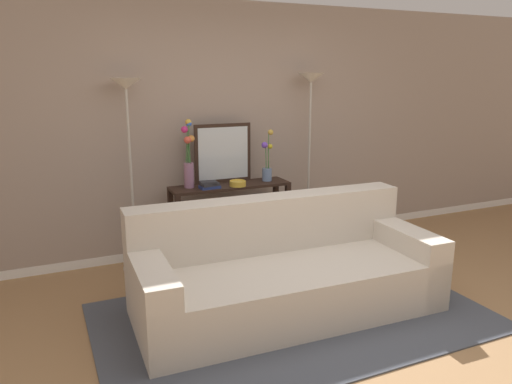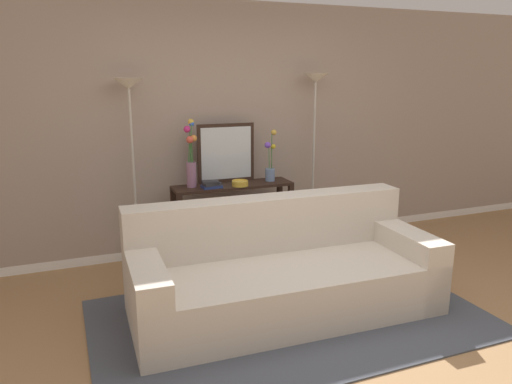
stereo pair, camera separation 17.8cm
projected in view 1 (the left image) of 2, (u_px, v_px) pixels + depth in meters
ground_plane at (349, 349)px, 3.46m from camera, size 16.00×16.00×0.02m
back_wall at (227, 129)px, 5.25m from camera, size 12.00×0.15×2.60m
area_rug at (294, 317)px, 3.89m from camera, size 3.03×1.80×0.01m
couch at (285, 274)px, 3.97m from camera, size 2.44×1.07×0.88m
console_table at (231, 208)px, 5.02m from camera, size 1.22×0.33×0.79m
floor_lamp_left at (128, 122)px, 4.52m from camera, size 0.28×0.28×1.84m
floor_lamp_right at (310, 111)px, 5.28m from camera, size 0.28×0.28×1.89m
wall_mirror at (223, 153)px, 5.00m from camera, size 0.60×0.02×0.60m
vase_tall_flowers at (189, 160)px, 4.77m from camera, size 0.12×0.13×0.67m
vase_short_flowers at (267, 164)px, 5.10m from camera, size 0.13×0.10×0.54m
fruit_bowl at (238, 183)px, 4.89m from camera, size 0.16×0.16×0.06m
book_stack at (209, 185)px, 4.78m from camera, size 0.20×0.14×0.08m
book_row_under_console at (206, 256)px, 5.03m from camera, size 0.47×0.18×0.13m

